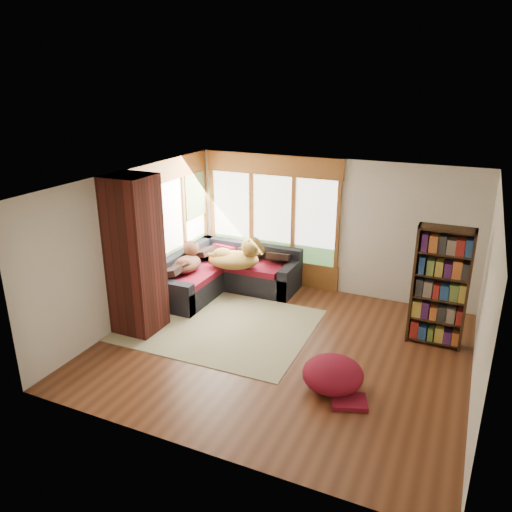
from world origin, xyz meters
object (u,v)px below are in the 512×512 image
Objects in this scene: brick_chimney at (135,255)px; area_rug at (215,324)px; sectional_sofa at (221,274)px; dog_brindle at (188,259)px; dog_tan at (238,254)px; bookshelf at (440,287)px; pouf at (333,373)px.

area_rug is (1.07, 0.63, -1.29)m from brick_chimney.
dog_brindle is at bearing -125.68° from sectional_sofa.
area_rug is (0.62, -1.42, -0.30)m from sectional_sofa.
brick_chimney is 2.32m from sectional_sofa.
dog_tan is at bearing -75.10° from dog_brindle.
sectional_sofa is 0.68× the size of area_rug.
sectional_sofa is 1.58m from area_rug.
sectional_sofa is at bearing 146.48° from dog_tan.
brick_chimney reaches higher than sectional_sofa.
dog_brindle is (-4.50, -0.01, -0.21)m from bookshelf.
area_rug is 1.54m from dog_brindle.
dog_brindle is (-0.84, -0.44, -0.06)m from dog_tan.
dog_brindle is at bearing 88.51° from brick_chimney.
brick_chimney reaches higher than dog_brindle.
sectional_sofa is 0.83m from dog_brindle.
sectional_sofa reaches higher than area_rug.
pouf is at bearing -121.08° from bookshelf.
pouf is at bearing -131.10° from dog_brindle.
area_rug is at bearing 30.30° from brick_chimney.
bookshelf is 3.69m from dog_tan.
pouf is 3.47m from dog_tan.
dog_tan is at bearing 173.29° from bookshelf.
area_rug is 1.69× the size of bookshelf.
pouf is (2.98, -2.40, -0.07)m from sectional_sofa.
brick_chimney is at bearing -101.86° from sectional_sofa.
pouf is at bearing -59.66° from dog_tan.
brick_chimney is 3.14× the size of pouf.
brick_chimney is 1.35× the size of bookshelf.
dog_tan reaches higher than pouf.
area_rug is 3.93× the size of pouf.
bookshelf is 2.33× the size of pouf.
dog_brindle is (0.04, 1.49, -0.54)m from brick_chimney.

